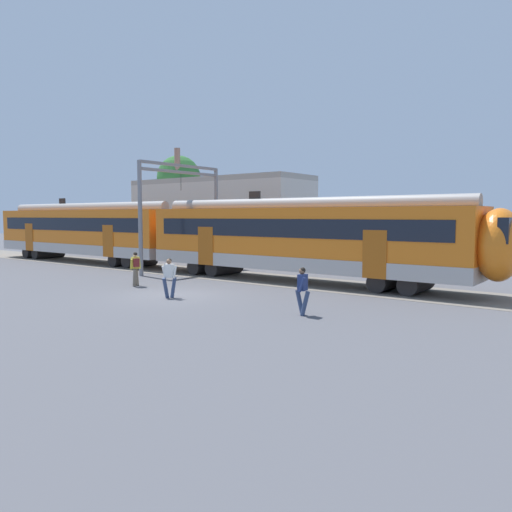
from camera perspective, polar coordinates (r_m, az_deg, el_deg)
The scene contains 9 objects.
ground_plane at distance 21.73m, azimuth -9.43°, elevation -4.47°, with size 160.00×160.00×0.00m, color #515156.
track_bed at distance 33.11m, azimuth -11.65°, elevation -1.36°, with size 80.00×4.40×0.01m, color slate.
commuter_train at distance 31.12m, azimuth -8.71°, elevation 2.45°, with size 38.05×3.07×4.73m.
pedestrian_yellow at distance 24.78m, azimuth -13.60°, elevation -1.11°, with size 0.58×0.65×1.67m.
pedestrian_white at distance 20.98m, azimuth -9.88°, elevation -2.15°, with size 0.54×0.68×1.67m.
pedestrian_navy at distance 17.18m, azimuth 5.33°, elevation -3.61°, with size 0.67×0.54×1.67m.
catenary_gantry at distance 31.01m, azimuth -8.55°, elevation 6.25°, with size 0.24×6.64×6.53m.
background_building at distance 40.76m, azimuth -4.31°, elevation 4.35°, with size 15.65×5.00×9.20m.
street_tree_left at distance 45.75m, azimuth -8.81°, elevation 8.81°, with size 3.90×3.90×8.76m.
Camera 1 is at (15.61, -14.72, 3.43)m, focal length 35.00 mm.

